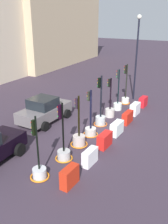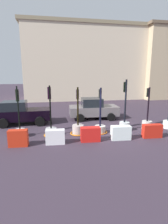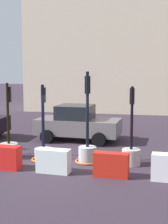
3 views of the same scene
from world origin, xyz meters
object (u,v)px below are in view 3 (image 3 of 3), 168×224
at_px(construction_barrier_4, 111,165).
at_px(construction_barrier_2, 5,157).
at_px(traffic_light_2, 9,148).
at_px(construction_barrier_3, 54,161).
at_px(car_grey_saloon, 78,124).
at_px(traffic_light_3, 43,149).
at_px(traffic_light_4, 87,148).
at_px(traffic_light_5, 131,151).

bearing_deg(construction_barrier_4, construction_barrier_2, 178.83).
height_order(construction_barrier_2, construction_barrier_4, construction_barrier_2).
bearing_deg(traffic_light_2, construction_barrier_4, -18.84).
distance_m(construction_barrier_3, car_grey_saloon, 5.18).
height_order(construction_barrier_4, car_grey_saloon, car_grey_saloon).
distance_m(traffic_light_3, construction_barrier_3, 1.63).
distance_m(construction_barrier_3, construction_barrier_4, 1.96).
relative_size(traffic_light_2, traffic_light_4, 0.87).
bearing_deg(construction_barrier_2, traffic_light_2, 109.93).
xyz_separation_m(traffic_light_3, traffic_light_4, (1.69, 0.10, 0.11)).
distance_m(traffic_light_2, car_grey_saloon, 4.19).
height_order(traffic_light_2, traffic_light_3, traffic_light_2).
xyz_separation_m(construction_barrier_3, construction_barrier_4, (1.95, -0.03, -0.00)).
relative_size(traffic_light_4, construction_barrier_4, 2.92).
relative_size(traffic_light_2, construction_barrier_2, 2.64).
height_order(traffic_light_3, construction_barrier_4, traffic_light_3).
height_order(traffic_light_4, car_grey_saloon, traffic_light_4).
height_order(construction_barrier_3, construction_barrier_4, construction_barrier_3).
height_order(traffic_light_3, construction_barrier_3, traffic_light_3).
relative_size(traffic_light_2, construction_barrier_4, 2.54).
height_order(traffic_light_3, traffic_light_4, traffic_light_4).
xyz_separation_m(traffic_light_3, construction_barrier_3, (0.85, -1.39, -0.04)).
relative_size(traffic_light_3, traffic_light_4, 0.86).
distance_m(construction_barrier_4, car_grey_saloon, 5.70).
xyz_separation_m(traffic_light_4, construction_barrier_3, (-0.85, -1.49, -0.15)).
xyz_separation_m(construction_barrier_4, car_grey_saloon, (-2.37, 5.17, 0.43)).
height_order(traffic_light_4, construction_barrier_2, traffic_light_4).
relative_size(traffic_light_4, car_grey_saloon, 0.82).
bearing_deg(traffic_light_3, traffic_light_2, 179.14).
xyz_separation_m(construction_barrier_3, car_grey_saloon, (-0.42, 5.14, 0.43)).
bearing_deg(traffic_light_3, construction_barrier_3, -58.71).
relative_size(construction_barrier_2, construction_barrier_3, 0.97).
xyz_separation_m(construction_barrier_2, construction_barrier_3, (1.78, -0.05, -0.00)).
relative_size(traffic_light_5, car_grey_saloon, 0.70).
relative_size(traffic_light_5, construction_barrier_2, 2.57).
bearing_deg(construction_barrier_4, traffic_light_5, 70.98).
distance_m(traffic_light_4, construction_barrier_3, 1.72).
bearing_deg(construction_barrier_4, traffic_light_3, 153.08).
xyz_separation_m(traffic_light_2, construction_barrier_2, (0.50, -1.37, -0.00)).
relative_size(traffic_light_3, construction_barrier_3, 2.53).
xyz_separation_m(traffic_light_2, traffic_light_4, (3.13, 0.08, 0.14)).
xyz_separation_m(traffic_light_2, traffic_light_5, (4.75, 0.07, 0.11)).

